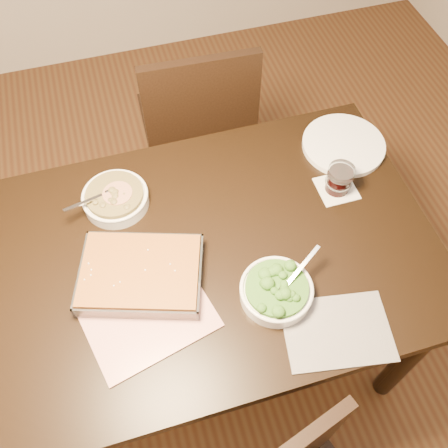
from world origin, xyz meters
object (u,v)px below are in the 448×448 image
at_px(baking_dish, 141,274).
at_px(dinner_plate, 343,145).
at_px(stew_bowl, 115,198).
at_px(broccoli_bowl, 276,291).
at_px(wine_tumbler, 340,179).
at_px(table, 202,267).
at_px(chair_far, 198,124).

height_order(baking_dish, dinner_plate, baking_dish).
relative_size(stew_bowl, dinner_plate, 0.78).
height_order(stew_bowl, baking_dish, stew_bowl).
bearing_deg(broccoli_bowl, wine_tumbler, 43.40).
distance_m(table, broccoli_bowl, 0.28).
xyz_separation_m(table, chair_far, (0.18, 0.74, -0.13)).
height_order(broccoli_bowl, baking_dish, broccoli_bowl).
bearing_deg(chair_far, broccoli_bowl, 91.85).
distance_m(dinner_plate, chair_far, 0.66).
xyz_separation_m(dinner_plate, chair_far, (-0.40, 0.47, -0.24)).
height_order(broccoli_bowl, wine_tumbler, wine_tumbler).
relative_size(table, broccoli_bowl, 6.49).
relative_size(broccoli_bowl, dinner_plate, 0.77).
bearing_deg(table, broccoli_bowl, -49.86).
bearing_deg(chair_far, stew_bowl, 54.67).
bearing_deg(stew_bowl, dinner_plate, 1.35).
height_order(stew_bowl, broccoli_bowl, same).
xyz_separation_m(table, stew_bowl, (-0.21, 0.25, 0.12)).
bearing_deg(wine_tumbler, baking_dish, -167.78).
xyz_separation_m(table, broccoli_bowl, (0.16, -0.19, 0.12)).
bearing_deg(chair_far, baking_dish, 67.80).
relative_size(table, dinner_plate, 5.02).
xyz_separation_m(stew_bowl, chair_far, (0.38, 0.49, -0.26)).
distance_m(baking_dish, chair_far, 0.89).
bearing_deg(chair_far, wine_tumbler, 118.12).
height_order(broccoli_bowl, chair_far, chair_far).
relative_size(wine_tumbler, chair_far, 0.10).
distance_m(baking_dish, dinner_plate, 0.82).
distance_m(broccoli_bowl, dinner_plate, 0.62).
bearing_deg(dinner_plate, chair_far, 130.14).
bearing_deg(broccoli_bowl, table, 130.14).
distance_m(table, wine_tumbler, 0.51).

